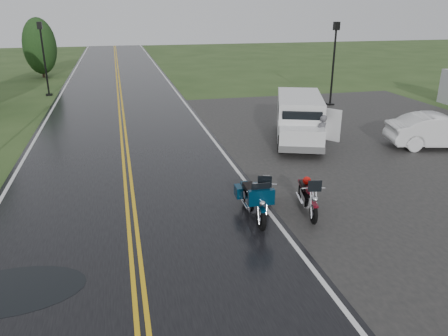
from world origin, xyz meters
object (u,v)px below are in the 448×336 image
object	(u,v)px
motorcycle_red	(314,205)
motorcycle_silver	(264,201)
lamp_post_far_left	(44,59)
van_white	(282,129)
person_at_van	(321,135)
motorcycle_teal	(262,210)
sedan_white	(440,132)
lamp_post_far_right	(333,64)

from	to	relation	value
motorcycle_red	motorcycle_silver	bearing A→B (deg)	168.03
motorcycle_silver	lamp_post_far_left	bearing A→B (deg)	132.15
motorcycle_silver	van_white	xyz separation A→B (m)	(2.58, 5.54, 0.39)
person_at_van	lamp_post_far_left	world-z (taller)	lamp_post_far_left
motorcycle_red	motorcycle_teal	bearing A→B (deg)	-167.85
motorcycle_teal	sedan_white	size ratio (longest dim) A/B	0.52
van_white	sedan_white	size ratio (longest dim) A/B	1.21
sedan_white	lamp_post_far_left	world-z (taller)	lamp_post_far_left
van_white	motorcycle_red	bearing A→B (deg)	-82.71
sedan_white	lamp_post_far_right	size ratio (longest dim) A/B	0.87
lamp_post_far_left	lamp_post_far_right	xyz separation A→B (m)	(16.67, -7.16, 0.05)
person_at_van	lamp_post_far_left	bearing A→B (deg)	-78.65
van_white	lamp_post_far_left	size ratio (longest dim) A/B	1.08
motorcycle_red	person_at_van	xyz separation A→B (m)	(2.81, 5.52, 0.20)
motorcycle_teal	van_white	xyz separation A→B (m)	(2.83, 6.08, 0.36)
motorcycle_teal	motorcycle_red	bearing A→B (deg)	2.69
motorcycle_red	motorcycle_teal	size ratio (longest dim) A/B	0.93
person_at_van	sedan_white	distance (m)	5.14
motorcycle_red	motorcycle_teal	world-z (taller)	motorcycle_teal
van_white	sedan_white	world-z (taller)	van_white
lamp_post_far_left	motorcycle_silver	bearing A→B (deg)	-68.70
motorcycle_red	person_at_van	bearing A→B (deg)	74.52
van_white	person_at_van	bearing A→B (deg)	-0.59
person_at_van	lamp_post_far_right	distance (m)	9.72
motorcycle_red	lamp_post_far_right	bearing A→B (deg)	73.35
motorcycle_silver	person_at_van	bearing A→B (deg)	71.93
motorcycle_silver	sedan_white	bearing A→B (deg)	47.66
motorcycle_silver	sedan_white	xyz separation A→B (m)	(9.16, 4.63, 0.08)
sedan_white	lamp_post_far_left	size ratio (longest dim) A/B	0.89
person_at_van	lamp_post_far_left	size ratio (longest dim) A/B	0.33
sedan_white	motorcycle_red	bearing A→B (deg)	135.74
sedan_white	lamp_post_far_right	world-z (taller)	lamp_post_far_right
lamp_post_far_right	person_at_van	bearing A→B (deg)	-118.91
motorcycle_red	van_white	world-z (taller)	van_white
van_white	sedan_white	xyz separation A→B (m)	(6.58, -0.91, -0.31)
motorcycle_teal	motorcycle_silver	xyz separation A→B (m)	(0.25, 0.55, -0.03)
person_at_van	motorcycle_silver	bearing A→B (deg)	24.68
motorcycle_red	motorcycle_silver	distance (m)	1.33
motorcycle_teal	sedan_white	xyz separation A→B (m)	(9.41, 5.17, 0.05)
person_at_van	sedan_white	bearing A→B (deg)	149.56
motorcycle_teal	sedan_white	distance (m)	10.74
person_at_van	lamp_post_far_left	distance (m)	19.73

